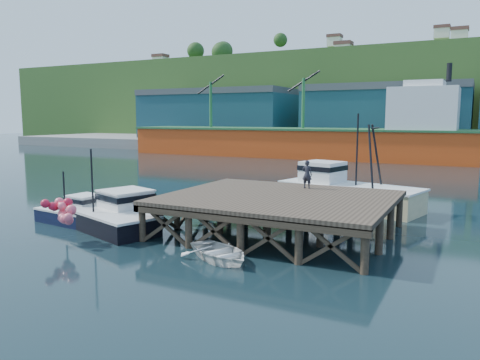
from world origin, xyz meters
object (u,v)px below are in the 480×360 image
Objects in this scene: boat_black at (111,214)px; dinghy at (220,252)px; dockworker at (307,174)px; trawler at (346,189)px; boat_navy at (76,213)px.

boat_black is 9.04m from dinghy.
boat_black is at bearing 36.79° from dockworker.
dockworker is (0.97, 9.05, 2.59)m from dinghy.
trawler is 5.94m from dockworker.
dinghy is (-1.97, -14.68, -0.98)m from trawler.
boat_black is 16.14m from trawler.
boat_black is 11.81m from dockworker.
boat_black reaches higher than boat_navy.
dockworker reaches higher than dinghy.
boat_navy is 2.82m from boat_black.
dockworker is at bearing 22.83° from dinghy.
trawler reaches higher than dockworker.
trawler is at bearing 48.78° from boat_navy.
boat_navy is 3.14× the size of dockworker.
boat_black is at bearing -116.60° from trawler.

